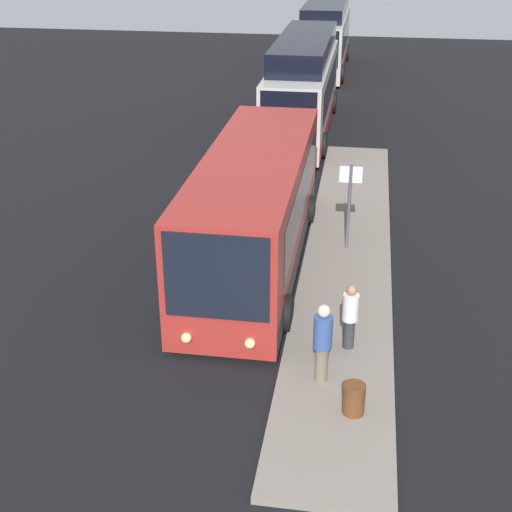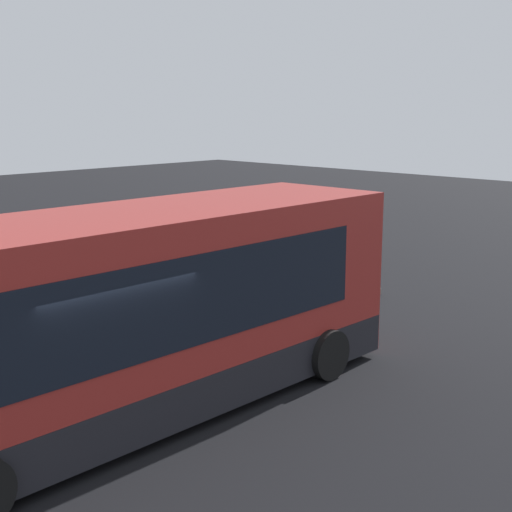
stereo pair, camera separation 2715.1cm
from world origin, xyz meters
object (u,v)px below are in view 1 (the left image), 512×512
object	(u,v)px
suitcase	(325,344)
sign_post	(350,197)
bus_lead	(255,210)
trash_bin	(354,399)
bus_third	(324,39)
passenger_boarding	(350,314)
passenger_waiting	(323,340)
bus_second	(303,90)

from	to	relation	value
suitcase	sign_post	distance (m)	5.93
bus_lead	trash_bin	world-z (taller)	bus_lead
bus_lead	bus_third	distance (m)	27.45
passenger_boarding	trash_bin	xyz separation A→B (m)	(2.33, 0.19, -0.53)
bus_lead	suitcase	world-z (taller)	bus_lead
bus_third	suitcase	size ratio (longest dim) A/B	12.54
suitcase	sign_post	xyz separation A→B (m)	(-5.79, 0.24, 1.27)
sign_post	trash_bin	bearing A→B (deg)	3.37
passenger_waiting	bus_lead	bearing A→B (deg)	-1.68
bus_lead	suitcase	size ratio (longest dim) A/B	11.80
sign_post	passenger_boarding	bearing A→B (deg)	2.78
bus_third	passenger_waiting	bearing A→B (deg)	3.98
sign_post	trash_bin	distance (m)	7.78
bus_lead	trash_bin	xyz separation A→B (m)	(6.54, 3.01, -1.12)
bus_lead	suitcase	distance (m)	5.33
bus_third	suitcase	world-z (taller)	bus_third
passenger_boarding	sign_post	bearing A→B (deg)	15.78
passenger_waiting	suitcase	size ratio (longest dim) A/B	2.09
trash_bin	bus_third	bearing A→B (deg)	-174.94
bus_lead	sign_post	world-z (taller)	bus_lead
sign_post	bus_third	bearing A→B (deg)	-174.46
bus_second	bus_lead	bearing A→B (deg)	0.00
bus_lead	passenger_waiting	distance (m)	6.03
passenger_boarding	sign_post	xyz separation A→B (m)	(-5.33, -0.26, 0.73)
passenger_waiting	trash_bin	bearing A→B (deg)	-168.14
suitcase	trash_bin	size ratio (longest dim) A/B	1.33
passenger_boarding	bus_lead	bearing A→B (deg)	46.78
bus_third	sign_post	size ratio (longest dim) A/B	4.29
bus_second	bus_third	xyz separation A→B (m)	(-13.77, 0.00, -0.01)
bus_third	sign_post	bearing A→B (deg)	5.54
bus_third	passenger_boarding	world-z (taller)	bus_third
bus_second	sign_post	world-z (taller)	bus_second
passenger_boarding	bus_second	bearing A→B (deg)	21.94
bus_third	trash_bin	distance (m)	34.14
sign_post	bus_second	bearing A→B (deg)	-168.49
passenger_boarding	bus_third	bearing A→B (deg)	18.08
bus_third	passenger_boarding	xyz separation A→B (m)	(31.65, 2.81, -0.84)
bus_lead	suitcase	bearing A→B (deg)	26.36
bus_lead	sign_post	bearing A→B (deg)	113.77
suitcase	sign_post	world-z (taller)	sign_post
passenger_waiting	sign_post	size ratio (longest dim) A/B	0.72
passenger_boarding	sign_post	size ratio (longest dim) A/B	0.63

